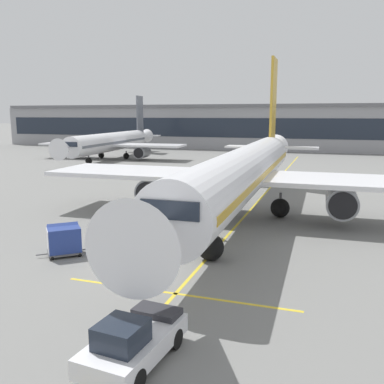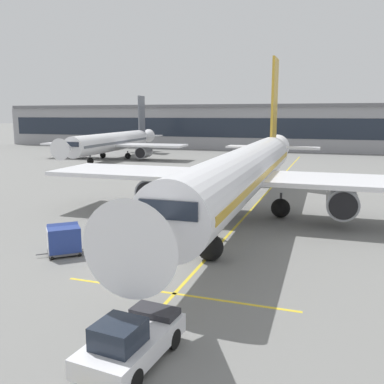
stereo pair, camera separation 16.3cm
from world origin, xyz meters
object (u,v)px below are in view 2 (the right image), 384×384
(ground_crew_by_carts, at_px, (159,233))
(ground_crew_by_loader, at_px, (100,233))
(pushback_tug, at_px, (131,341))
(baggage_cart_second, at_px, (64,239))
(baggage_cart_lead, at_px, (109,234))
(safety_cone_wingtip, at_px, (169,211))
(belt_loader, at_px, (162,228))
(safety_cone_engine_keepout, at_px, (150,216))
(distant_airplane, at_px, (113,142))
(parked_airplane, at_px, (246,171))

(ground_crew_by_carts, bearing_deg, ground_crew_by_loader, -162.65)
(ground_crew_by_carts, bearing_deg, pushback_tug, -71.16)
(baggage_cart_second, bearing_deg, baggage_cart_lead, 41.00)
(baggage_cart_second, bearing_deg, safety_cone_wingtip, 79.43)
(pushback_tug, height_order, ground_crew_by_loader, pushback_tug)
(belt_loader, distance_m, safety_cone_engine_keepout, 5.76)
(safety_cone_engine_keepout, distance_m, safety_cone_wingtip, 2.37)
(pushback_tug, bearing_deg, baggage_cart_lead, 123.23)
(baggage_cart_second, distance_m, distant_airplane, 57.26)
(ground_crew_by_carts, relative_size, distant_airplane, 0.05)
(ground_crew_by_carts, bearing_deg, baggage_cart_second, -148.57)
(belt_loader, height_order, pushback_tug, belt_loader)
(parked_airplane, relative_size, baggage_cart_lead, 17.21)
(parked_airplane, distance_m, safety_cone_engine_keepout, 8.75)
(parked_airplane, bearing_deg, ground_crew_by_loader, -123.11)
(ground_crew_by_loader, height_order, ground_crew_by_carts, same)
(parked_airplane, relative_size, baggage_cart_second, 17.21)
(safety_cone_wingtip, bearing_deg, ground_crew_by_carts, -71.93)
(ground_crew_by_carts, distance_m, safety_cone_engine_keepout, 7.54)
(ground_crew_by_carts, xyz_separation_m, safety_cone_engine_keepout, (-3.69, 6.55, -0.62))
(parked_airplane, bearing_deg, baggage_cart_second, -123.39)
(belt_loader, relative_size, baggage_cart_lead, 1.94)
(belt_loader, bearing_deg, safety_cone_engine_keepout, 123.08)
(pushback_tug, xyz_separation_m, safety_cone_engine_keepout, (-7.85, 18.73, -0.45))
(baggage_cart_lead, relative_size, distant_airplane, 0.07)
(baggage_cart_second, xyz_separation_m, ground_crew_by_loader, (1.36, 1.94, -0.00))
(distant_airplane, bearing_deg, ground_crew_by_loader, -61.63)
(safety_cone_wingtip, relative_size, distant_airplane, 0.02)
(baggage_cart_second, bearing_deg, ground_crew_by_carts, 31.43)
(baggage_cart_lead, xyz_separation_m, pushback_tug, (7.14, -10.90, -0.17))
(belt_loader, distance_m, safety_cone_wingtip, 7.41)
(parked_airplane, xyz_separation_m, safety_cone_engine_keepout, (-7.24, -3.43, -3.54))
(pushback_tug, distance_m, distant_airplane, 69.61)
(safety_cone_engine_keepout, height_order, distant_airplane, distant_airplane)
(safety_cone_engine_keepout, bearing_deg, ground_crew_by_carts, -60.60)
(distant_airplane, bearing_deg, safety_cone_engine_keepout, -57.36)
(baggage_cart_lead, xyz_separation_m, distant_airplane, (-27.39, 49.50, 2.22))
(safety_cone_engine_keepout, bearing_deg, distant_airplane, 122.64)
(safety_cone_engine_keepout, bearing_deg, parked_airplane, 25.34)
(distant_airplane, bearing_deg, belt_loader, -57.31)
(parked_airplane, distance_m, baggage_cart_lead, 13.34)
(pushback_tug, bearing_deg, ground_crew_by_carts, 108.84)
(ground_crew_by_carts, relative_size, safety_cone_wingtip, 2.89)
(safety_cone_wingtip, bearing_deg, distant_airplane, 124.89)
(baggage_cart_second, height_order, safety_cone_engine_keepout, baggage_cart_second)
(ground_crew_by_carts, relative_size, safety_cone_engine_keepout, 2.25)
(baggage_cart_lead, distance_m, pushback_tug, 13.03)
(belt_loader, xyz_separation_m, safety_cone_wingtip, (-2.30, 7.02, -0.52))
(baggage_cart_second, xyz_separation_m, distant_airplane, (-25.30, 51.31, 2.22))
(parked_airplane, bearing_deg, ground_crew_by_carts, -109.58)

